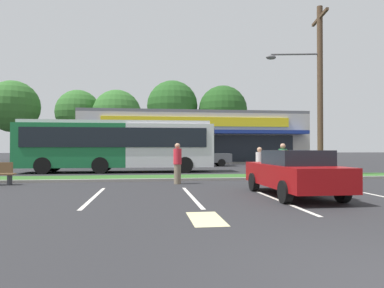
# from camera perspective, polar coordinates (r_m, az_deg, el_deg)

# --- Properties ---
(grass_median) EXTENTS (56.00, 2.20, 0.12)m
(grass_median) POSITION_cam_1_polar(r_m,az_deg,el_deg) (17.74, 1.91, -5.45)
(grass_median) COLOR #2D5B23
(grass_median) RESTS_ON ground_plane
(curb_lip) EXTENTS (56.00, 0.24, 0.12)m
(curb_lip) POSITION_cam_1_polar(r_m,az_deg,el_deg) (16.54, 2.59, -5.79)
(curb_lip) COLOR gray
(curb_lip) RESTS_ON ground_plane
(parking_stripe_0) EXTENTS (0.12, 4.80, 0.01)m
(parking_stripe_0) POSITION_cam_1_polar(r_m,az_deg,el_deg) (11.41, -15.73, -8.33)
(parking_stripe_0) COLOR silver
(parking_stripe_0) RESTS_ON ground_plane
(parking_stripe_1) EXTENTS (0.12, 4.80, 0.01)m
(parking_stripe_1) POSITION_cam_1_polar(r_m,az_deg,el_deg) (11.12, -0.09, -8.56)
(parking_stripe_1) COLOR silver
(parking_stripe_1) RESTS_ON ground_plane
(parking_stripe_2) EXTENTS (0.12, 4.80, 0.01)m
(parking_stripe_2) POSITION_cam_1_polar(r_m,az_deg,el_deg) (10.52, 14.24, -8.99)
(parking_stripe_2) COLOR silver
(parking_stripe_2) RESTS_ON ground_plane
(lot_arrow) EXTENTS (0.70, 1.60, 0.01)m
(lot_arrow) POSITION_cam_1_polar(r_m,az_deg,el_deg) (7.67, 2.31, -12.12)
(lot_arrow) COLOR beige
(lot_arrow) RESTS_ON ground_plane
(storefront_building) EXTENTS (23.10, 14.35, 5.34)m
(storefront_building) POSITION_cam_1_polar(r_m,az_deg,el_deg) (40.27, -0.37, 0.91)
(storefront_building) COLOR #BCB7AD
(storefront_building) RESTS_ON ground_plane
(tree_far_left) EXTENTS (6.72, 6.72, 10.33)m
(tree_far_left) POSITION_cam_1_polar(r_m,az_deg,el_deg) (51.00, -27.26, 5.47)
(tree_far_left) COLOR #473323
(tree_far_left) RESTS_ON ground_plane
(tree_left) EXTENTS (6.07, 6.07, 9.51)m
(tree_left) POSITION_cam_1_polar(r_m,az_deg,el_deg) (50.18, -18.15, 4.96)
(tree_left) COLOR #473323
(tree_left) RESTS_ON ground_plane
(tree_mid_left) EXTENTS (6.43, 6.43, 9.32)m
(tree_mid_left) POSITION_cam_1_polar(r_m,az_deg,el_deg) (47.51, -12.21, 4.82)
(tree_mid_left) COLOR #473323
(tree_mid_left) RESTS_ON ground_plane
(tree_mid) EXTENTS (7.21, 7.21, 11.20)m
(tree_mid) POSITION_cam_1_polar(r_m,az_deg,el_deg) (50.02, -3.23, 6.23)
(tree_mid) COLOR #473323
(tree_mid) RESTS_ON ground_plane
(tree_mid_right) EXTENTS (6.81, 6.81, 10.38)m
(tree_mid_right) POSITION_cam_1_polar(r_m,az_deg,el_deg) (49.50, 5.06, 5.58)
(tree_mid_right) COLOR #473323
(tree_mid_right) RESTS_ON ground_plane
(utility_pole) EXTENTS (3.11, 2.39, 9.14)m
(utility_pole) POSITION_cam_1_polar(r_m,az_deg,el_deg) (20.00, 19.81, 9.07)
(utility_pole) COLOR #4C3826
(utility_pole) RESTS_ON ground_plane
(city_bus) EXTENTS (12.10, 2.75, 3.25)m
(city_bus) POSITION_cam_1_polar(r_m,az_deg,el_deg) (22.62, -12.10, -0.09)
(city_bus) COLOR #196638
(city_bus) RESTS_ON ground_plane
(car_1) EXTENTS (4.58, 1.96, 1.54)m
(car_1) POSITION_cam_1_polar(r_m,az_deg,el_deg) (29.04, -14.99, -2.15)
(car_1) COLOR slate
(car_1) RESTS_ON ground_plane
(car_2) EXTENTS (4.78, 1.90, 1.61)m
(car_2) POSITION_cam_1_polar(r_m,az_deg,el_deg) (29.84, 1.64, -2.08)
(car_2) COLOR #515459
(car_2) RESTS_ON ground_plane
(car_3) EXTENTS (1.90, 4.56, 1.46)m
(car_3) POSITION_cam_1_polar(r_m,az_deg,el_deg) (11.52, 16.30, -4.48)
(car_3) COLOR maroon
(car_3) RESTS_ON ground_plane
(pedestrian_near_bench) EXTENTS (0.32, 0.32, 1.57)m
(pedestrian_near_bench) POSITION_cam_1_polar(r_m,az_deg,el_deg) (15.10, 11.00, -3.48)
(pedestrian_near_bench) COLOR #47423D
(pedestrian_near_bench) RESTS_ON ground_plane
(pedestrian_by_pole) EXTENTS (0.35, 0.35, 1.73)m
(pedestrian_by_pole) POSITION_cam_1_polar(r_m,az_deg,el_deg) (15.39, 14.66, -3.12)
(pedestrian_by_pole) COLOR #47423D
(pedestrian_by_pole) RESTS_ON ground_plane
(pedestrian_mid) EXTENTS (0.35, 0.35, 1.74)m
(pedestrian_mid) POSITION_cam_1_polar(r_m,az_deg,el_deg) (14.90, -2.39, -3.20)
(pedestrian_mid) COLOR #726651
(pedestrian_mid) RESTS_ON ground_plane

